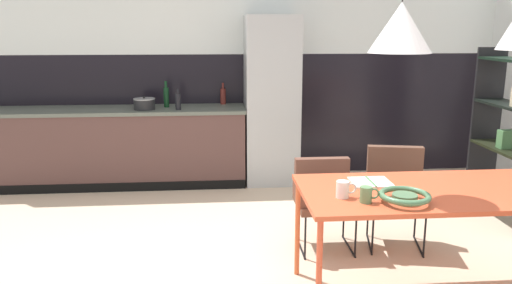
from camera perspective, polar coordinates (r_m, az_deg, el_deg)
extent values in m
cube|color=black|center=(6.19, -2.08, 3.11)|extent=(6.49, 0.12, 1.47)
cube|color=#523633|center=(6.02, -16.53, -0.71)|extent=(3.15, 0.60, 0.84)
cube|color=#5A6057|center=(5.94, -16.80, 3.43)|extent=(3.18, 0.63, 0.04)
cube|color=black|center=(5.83, -16.89, -4.97)|extent=(3.15, 0.01, 0.10)
cube|color=#ADAFB2|center=(5.83, 1.74, 4.72)|extent=(0.60, 0.60, 1.91)
cube|color=#D14F2E|center=(3.52, 20.96, -5.20)|extent=(1.93, 0.83, 0.03)
cylinder|color=#CE562E|center=(3.71, 4.71, -9.64)|extent=(0.04, 0.04, 0.73)
cylinder|color=#D04A2D|center=(3.04, 7.10, -15.02)|extent=(0.04, 0.04, 0.73)
cube|color=brown|center=(4.30, 15.59, -6.32)|extent=(0.56, 0.55, 0.06)
cube|color=brown|center=(4.42, 15.37, -2.83)|extent=(0.46, 0.17, 0.37)
cube|color=brown|center=(4.31, 18.57, -5.08)|extent=(0.13, 0.42, 0.14)
cube|color=brown|center=(4.23, 12.72, -5.01)|extent=(0.13, 0.42, 0.14)
cylinder|color=black|center=(4.23, 18.52, -9.94)|extent=(0.02, 0.02, 0.37)
cylinder|color=black|center=(4.17, 13.05, -9.96)|extent=(0.02, 0.02, 0.37)
cylinder|color=black|center=(4.58, 17.56, -8.12)|extent=(0.02, 0.02, 0.37)
cylinder|color=black|center=(4.52, 12.53, -8.10)|extent=(0.02, 0.02, 0.37)
cylinder|color=black|center=(4.47, 17.86, -11.12)|extent=(0.10, 0.41, 0.02)
cylinder|color=black|center=(4.41, 12.66, -11.15)|extent=(0.10, 0.41, 0.02)
cube|color=brown|center=(4.14, 7.93, -6.83)|extent=(0.48, 0.46, 0.06)
cube|color=brown|center=(4.28, 7.44, -3.71)|extent=(0.46, 0.08, 0.29)
cube|color=brown|center=(4.16, 10.95, -5.39)|extent=(0.05, 0.41, 0.14)
cube|color=brown|center=(4.07, 4.93, -5.62)|extent=(0.05, 0.41, 0.14)
cylinder|color=black|center=(4.10, 11.19, -10.36)|extent=(0.02, 0.02, 0.36)
cylinder|color=black|center=(4.01, 5.58, -10.69)|extent=(0.02, 0.02, 0.36)
cylinder|color=black|center=(4.44, 9.88, -8.46)|extent=(0.02, 0.02, 0.36)
cylinder|color=black|center=(4.36, 4.71, -8.71)|extent=(0.02, 0.02, 0.36)
cylinder|color=black|center=(4.33, 10.41, -11.49)|extent=(0.02, 0.41, 0.02)
cylinder|color=black|center=(4.25, 5.08, -11.81)|extent=(0.02, 0.41, 0.02)
cylinder|color=#4C704C|center=(3.15, 16.43, -6.13)|extent=(0.15, 0.15, 0.05)
torus|color=#4A7650|center=(3.15, 16.45, -5.82)|extent=(0.31, 0.31, 0.04)
cube|color=white|center=(3.46, 11.79, -4.50)|extent=(0.13, 0.24, 0.01)
cube|color=white|center=(3.50, 13.85, -4.41)|extent=(0.13, 0.24, 0.01)
cube|color=#4C7F4C|center=(3.48, 12.83, -4.33)|extent=(0.01, 0.24, 0.00)
cylinder|color=#5B8456|center=(3.09, 12.30, -5.83)|extent=(0.07, 0.07, 0.10)
torus|color=#5B8456|center=(3.10, 13.17, -5.70)|extent=(0.07, 0.01, 0.07)
cylinder|color=white|center=(3.15, 9.75, -5.30)|extent=(0.08, 0.08, 0.10)
torus|color=white|center=(3.16, 10.67, -5.17)|extent=(0.07, 0.01, 0.07)
cylinder|color=black|center=(5.75, -12.48, 4.16)|extent=(0.23, 0.23, 0.11)
cylinder|color=gray|center=(5.74, -12.51, 4.78)|extent=(0.24, 0.24, 0.01)
sphere|color=black|center=(5.74, -12.52, 4.96)|extent=(0.02, 0.02, 0.02)
cylinder|color=maroon|center=(6.02, -3.74, 5.15)|extent=(0.06, 0.06, 0.18)
cylinder|color=maroon|center=(6.00, -3.76, 6.35)|extent=(0.02, 0.02, 0.07)
cylinder|color=black|center=(5.65, -8.79, 4.53)|extent=(0.06, 0.06, 0.18)
cylinder|color=black|center=(5.64, -8.83, 5.71)|extent=(0.03, 0.03, 0.05)
cylinder|color=#0F3319|center=(5.87, -10.10, 4.99)|extent=(0.06, 0.06, 0.23)
cylinder|color=#0F3319|center=(5.85, -10.15, 6.44)|extent=(0.03, 0.03, 0.07)
cube|color=black|center=(5.59, 24.46, 1.55)|extent=(0.30, 0.03, 1.59)
cube|color=black|center=(5.33, 26.36, -5.21)|extent=(0.30, 0.92, 0.02)
cube|color=black|center=(5.22, 26.80, -0.89)|extent=(0.30, 0.92, 0.02)
cube|color=#4C7F4C|center=(5.25, 26.60, 0.28)|extent=(0.18, 0.10, 0.17)
cone|color=silver|center=(3.22, 16.02, 12.31)|extent=(0.38, 0.38, 0.30)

